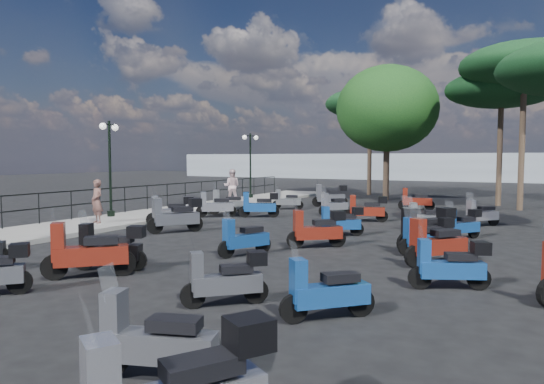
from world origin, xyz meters
The scene contains 37 objects.
ground centered at (0.00, 0.00, 0.00)m, with size 120.00×120.00×0.00m, color black.
sidewalk centered at (-6.50, 3.00, 0.07)m, with size 3.00×30.00×0.15m, color slate.
railing centered at (-7.80, 2.80, 0.90)m, with size 0.04×26.04×1.10m.
lamp_post_1 centered at (-7.28, 0.83, 2.31)m, with size 0.48×1.09×3.79m.
lamp_post_2 centered at (-7.06, 11.38, 2.30)m, with size 0.56×1.06×3.76m.
woman centered at (-6.16, -0.86, 0.93)m, with size 0.57×0.38×1.57m, color brown.
pedestrian_far centered at (-6.21, 8.05, 1.02)m, with size 0.85×0.66×1.75m, color beige.
scooter_2 centered at (-4.08, 0.69, 0.53)m, with size 1.41×1.31×1.40m.
scooter_3 centered at (-4.13, 3.57, 0.47)m, with size 1.39×1.16×1.36m.
scooter_4 centered at (-4.14, 4.51, 0.48)m, with size 1.64×0.89×1.38m.
scooter_5 centered at (-1.48, 9.94, 0.54)m, with size 1.63×1.11×1.45m.
scooter_7 centered at (-0.60, -5.50, 0.50)m, with size 1.56×0.88×1.32m.
scooter_8 centered at (1.14, -2.75, 0.43)m, with size 0.83×1.45×1.24m.
scooter_9 centered at (-2.83, -0.57, 0.56)m, with size 1.27×1.60×1.49m.
scooter_10 centered at (-2.46, 4.37, 0.51)m, with size 1.57×0.98×1.36m.
scooter_11 centered at (-2.86, 7.76, 0.42)m, with size 1.46×0.71×1.21m.
scooter_12 centered at (-0.52, -6.21, 0.52)m, with size 1.42×1.38×1.49m.
scooter_13 centered at (3.05, -6.44, 0.45)m, with size 1.17×1.14×1.19m.
scooter_14 centered at (2.35, -0.85, 0.51)m, with size 1.39×1.21×1.34m.
scooter_15 centered at (2.23, 1.33, 0.46)m, with size 1.32×1.01×1.22m.
scooter_16 centered at (1.92, 5.10, 0.50)m, with size 1.61×0.77×1.32m.
scooter_17 centered at (-0.03, 6.60, 0.43)m, with size 0.98×1.33×1.23m.
scooter_18 centered at (3.88, -9.12, 0.44)m, with size 1.55×0.72×1.27m.
scooter_19 centered at (6.21, -3.61, 0.46)m, with size 1.43×0.82×1.21m.
scooter_20 centered at (5.60, -1.58, 0.49)m, with size 1.23×1.43×1.41m.
scooter_21 centered at (5.19, -0.40, 0.47)m, with size 1.24×1.16×1.24m.
scooter_22 centered at (4.38, 3.84, 0.42)m, with size 1.42×0.83×1.22m.
scooter_23 centered at (2.70, 10.29, 0.47)m, with size 1.67×0.67×1.35m.
scooter_25 centered at (4.79, -6.32, 0.43)m, with size 1.16×1.17×1.24m.
scooter_27 centered at (5.09, 0.12, 0.56)m, with size 1.29×1.59×1.49m.
scooter_28 centered at (5.69, 2.48, 0.45)m, with size 1.00×1.29×1.19m.
scooter_29 centered at (5.94, 5.77, 0.43)m, with size 1.12×1.23×1.25m.
broadleaf_tree centered at (-0.08, 15.36, 5.36)m, with size 5.95×5.95×7.90m.
pine_0 centered at (6.02, 14.61, 6.00)m, with size 5.62×5.62×7.00m.
pine_1 centered at (7.06, 12.65, 6.79)m, with size 5.86×5.86×7.85m.
pine_2 centered at (-2.14, 18.80, 6.10)m, with size 6.02×6.02×7.17m.
distant_hills centered at (0.00, 45.00, 1.50)m, with size 70.00×8.00×3.00m, color gray.
Camera 1 is at (7.49, -13.09, 2.47)m, focal length 32.00 mm.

